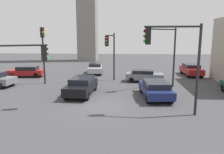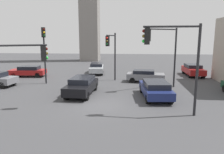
{
  "view_description": "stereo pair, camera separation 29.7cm",
  "coord_description": "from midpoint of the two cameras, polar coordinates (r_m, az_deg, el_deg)",
  "views": [
    {
      "loc": [
        1.96,
        -14.92,
        4.82
      ],
      "look_at": [
        0.76,
        2.39,
        1.55
      ],
      "focal_mm": 34.6,
      "sensor_mm": 36.0,
      "label": 1
    },
    {
      "loc": [
        2.26,
        -14.9,
        4.82
      ],
      "look_at": [
        0.76,
        2.39,
        1.55
      ],
      "focal_mm": 34.6,
      "sensor_mm": 36.0,
      "label": 2
    }
  ],
  "objects": [
    {
      "name": "car_2",
      "position": [
        18.26,
        -8.48,
        -2.23
      ],
      "size": [
        2.13,
        4.67,
        1.45
      ],
      "rotation": [
        0.0,
        0.0,
        -1.62
      ],
      "color": "black",
      "rests_on": "ground_plane"
    },
    {
      "name": "car_4",
      "position": [
        28.69,
        19.93,
        1.91
      ],
      "size": [
        1.9,
        4.43,
        1.41
      ],
      "rotation": [
        0.0,
        0.0,
        -1.56
      ],
      "color": "maroon",
      "rests_on": "ground_plane"
    },
    {
      "name": "traffic_light_1",
      "position": [
        20.2,
        12.7,
        8.24
      ],
      "size": [
        3.06,
        2.09,
        5.6
      ],
      "rotation": [
        0.0,
        0.0,
        -2.56
      ],
      "color": "black",
      "rests_on": "ground_plane"
    },
    {
      "name": "traffic_light_0",
      "position": [
        22.58,
        -0.74,
        7.7
      ],
      "size": [
        0.84,
        2.7,
        5.19
      ],
      "rotation": [
        0.0,
        0.0,
        -1.81
      ],
      "color": "black",
      "rests_on": "ground_plane"
    },
    {
      "name": "traffic_light_2",
      "position": [
        13.46,
        15.45,
        6.77
      ],
      "size": [
        3.39,
        0.42,
        5.56
      ],
      "rotation": [
        0.0,
        0.0,
        3.09
      ],
      "color": "black",
      "rests_on": "ground_plane"
    },
    {
      "name": "car_6",
      "position": [
        23.37,
        8.15,
        0.39
      ],
      "size": [
        4.08,
        2.09,
        1.28
      ],
      "rotation": [
        0.0,
        0.0,
        -0.1
      ],
      "color": "slate",
      "rests_on": "ground_plane"
    },
    {
      "name": "car_3",
      "position": [
        17.49,
        10.92,
        -3.0
      ],
      "size": [
        2.39,
        4.8,
        1.36
      ],
      "rotation": [
        0.0,
        0.0,
        1.66
      ],
      "color": "navy",
      "rests_on": "ground_plane"
    },
    {
      "name": "traffic_light_3",
      "position": [
        14.86,
        -24.61,
        3.7
      ],
      "size": [
        3.55,
        2.0,
        4.6
      ],
      "rotation": [
        0.0,
        0.0,
        0.49
      ],
      "color": "black",
      "rests_on": "ground_plane"
    },
    {
      "name": "traffic_light_4",
      "position": [
        22.99,
        -18.14,
        7.99
      ],
      "size": [
        0.46,
        0.48,
        5.71
      ],
      "rotation": [
        0.0,
        0.0,
        -0.85
      ],
      "color": "black",
      "rests_on": "ground_plane"
    },
    {
      "name": "car_1",
      "position": [
        27.97,
        -21.96,
        1.42
      ],
      "size": [
        4.3,
        2.09,
        1.3
      ],
      "rotation": [
        0.0,
        0.0,
        3.23
      ],
      "color": "maroon",
      "rests_on": "ground_plane"
    },
    {
      "name": "ground_plane",
      "position": [
        15.81,
        -3.92,
        -7.09
      ],
      "size": [
        91.07,
        91.07,
        0.0
      ],
      "primitive_type": "plane",
      "color": "#424244"
    },
    {
      "name": "car_0",
      "position": [
        28.48,
        -4.78,
        2.39
      ],
      "size": [
        2.17,
        4.42,
        1.34
      ],
      "rotation": [
        0.0,
        0.0,
        -1.46
      ],
      "color": "#ADB2B7",
      "rests_on": "ground_plane"
    }
  ]
}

